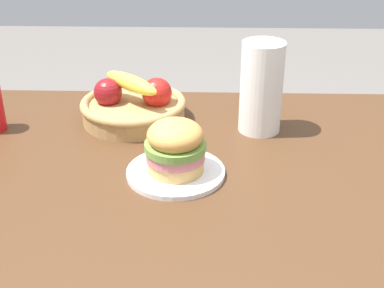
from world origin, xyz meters
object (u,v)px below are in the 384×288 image
fruit_basket (132,105)px  paper_towel_roll (260,88)px  sandwich (173,146)px  plate (174,172)px

fruit_basket → paper_towel_roll: paper_towel_roll is taller
sandwich → fruit_basket: (-0.13, 0.29, -0.03)m
plate → paper_towel_roll: bearing=49.1°
fruit_basket → paper_towel_roll: size_ratio=1.21×
plate → sandwich: 0.07m
plate → paper_towel_roll: 0.34m
sandwich → paper_towel_roll: paper_towel_roll is taller
plate → sandwich: bearing=-90.0°
sandwich → fruit_basket: 0.32m
plate → sandwich: sandwich is taller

